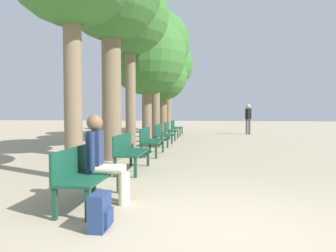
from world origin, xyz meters
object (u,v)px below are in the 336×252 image
at_px(bench_row_1, 129,150).
at_px(bench_row_5, 176,127).
at_px(tree_row_4, 155,45).
at_px(tree_row_5, 163,77).
at_px(tree_row_2, 130,17).
at_px(person_seated, 103,156).
at_px(tree_row_6, 168,65).
at_px(bench_row_4, 170,129).
at_px(bench_row_0, 85,171).
at_px(bench_row_2, 150,139).
at_px(pedestrian_near, 248,117).
at_px(tree_row_3, 147,56).
at_px(bench_row_3, 162,133).
at_px(backpack, 100,212).

relative_size(bench_row_1, bench_row_5, 1.00).
bearing_deg(tree_row_4, tree_row_5, 90.00).
xyz_separation_m(tree_row_2, tree_row_5, (0.00, 8.17, -1.18)).
distance_m(tree_row_5, person_seated, 14.89).
bearing_deg(tree_row_6, tree_row_5, -90.00).
bearing_deg(bench_row_4, bench_row_5, 90.00).
bearing_deg(tree_row_6, bench_row_0, -87.07).
bearing_deg(tree_row_6, bench_row_1, -86.54).
xyz_separation_m(bench_row_2, pedestrian_near, (4.08, 9.38, 0.51)).
distance_m(tree_row_3, tree_row_5, 5.15).
bearing_deg(bench_row_2, tree_row_3, 101.83).
relative_size(tree_row_4, person_seated, 4.93).
relative_size(tree_row_2, person_seated, 4.52).
distance_m(bench_row_5, tree_row_2, 8.02).
bearing_deg(bench_row_3, pedestrian_near, 58.63).
xyz_separation_m(tree_row_4, person_seated, (1.12, -11.85, -4.01)).
distance_m(bench_row_2, tree_row_4, 7.89).
bearing_deg(tree_row_2, pedestrian_near, 58.77).
height_order(bench_row_0, bench_row_4, same).
relative_size(bench_row_0, pedestrian_near, 0.87).
bearing_deg(bench_row_1, tree_row_3, 97.30).
distance_m(bench_row_4, pedestrian_near, 5.75).
relative_size(tree_row_5, tree_row_6, 0.80).
xyz_separation_m(person_seated, pedestrian_near, (3.85, 14.62, 0.30)).
bearing_deg(bench_row_0, backpack, -59.97).
distance_m(bench_row_0, tree_row_4, 12.71).
distance_m(bench_row_1, tree_row_2, 5.68).
bearing_deg(bench_row_0, tree_row_6, 92.93).
relative_size(tree_row_5, pedestrian_near, 2.80).
height_order(bench_row_2, person_seated, person_seated).
distance_m(bench_row_2, bench_row_4, 5.35).
bearing_deg(bench_row_4, tree_row_5, 102.45).
distance_m(bench_row_1, bench_row_3, 5.35).
relative_size(bench_row_1, tree_row_4, 0.23).
xyz_separation_m(bench_row_2, tree_row_3, (-0.88, 4.22, 3.27)).
xyz_separation_m(bench_row_1, tree_row_5, (-0.88, 12.03, 2.89)).
relative_size(tree_row_2, backpack, 14.01).
relative_size(bench_row_0, tree_row_3, 0.27).
bearing_deg(tree_row_2, bench_row_1, -77.11).
distance_m(tree_row_4, tree_row_5, 3.06).
relative_size(tree_row_5, backpack, 11.45).
bearing_deg(bench_row_0, bench_row_2, 90.00).
bearing_deg(backpack, bench_row_4, 92.73).
bearing_deg(bench_row_5, bench_row_1, -90.00).
bearing_deg(pedestrian_near, tree_row_3, -133.91).
bearing_deg(tree_row_4, tree_row_2, -90.00).
xyz_separation_m(bench_row_0, tree_row_2, (-0.88, 6.54, 4.07)).
xyz_separation_m(bench_row_3, tree_row_2, (-0.88, -1.49, 4.07)).
distance_m(bench_row_1, pedestrian_near, 12.74).
xyz_separation_m(bench_row_2, bench_row_3, (0.00, 2.68, 0.00)).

